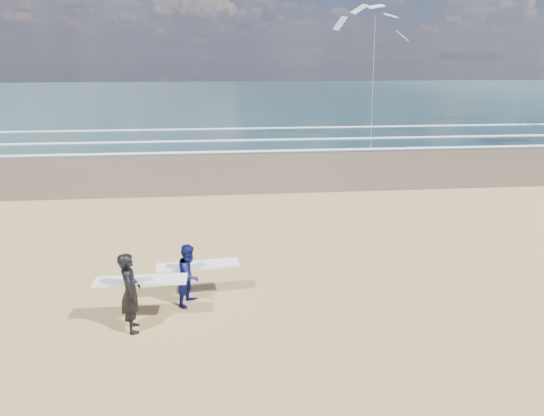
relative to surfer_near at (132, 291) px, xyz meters
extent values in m
cube|color=brown|center=(19.77, 17.65, -1.00)|extent=(220.00, 12.00, 0.01)
cube|color=#183135|center=(19.77, 71.65, -1.00)|extent=(220.00, 100.00, 0.02)
cube|color=white|center=(19.77, 22.45, -0.96)|extent=(220.00, 0.50, 0.05)
cube|color=white|center=(19.77, 27.15, -0.96)|extent=(220.00, 0.50, 0.05)
cube|color=white|center=(19.77, 33.65, -0.96)|extent=(220.00, 0.50, 0.05)
imported|color=black|center=(-0.02, -0.04, -0.01)|extent=(0.62, 0.81, 1.99)
cube|color=white|center=(0.18, 0.31, 0.12)|extent=(2.21, 0.56, 0.07)
imported|color=#0D124D|center=(1.28, 1.19, -0.18)|extent=(0.91, 1.00, 1.66)
cube|color=white|center=(1.48, 1.54, -0.09)|extent=(2.24, 0.75, 0.07)
cube|color=slate|center=(12.97, 23.40, -0.96)|extent=(0.12, 0.12, 0.10)
camera|label=1|loc=(2.23, -10.59, 5.28)|focal=32.00mm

